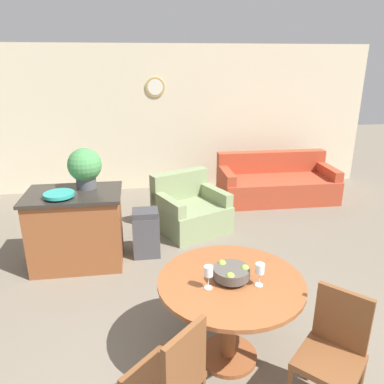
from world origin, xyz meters
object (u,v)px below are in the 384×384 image
Objects in this scene: dining_table at (230,299)px; kitchen_island at (77,228)px; wine_glass_left at (208,272)px; couch at (276,184)px; teal_bowl at (59,195)px; potted_plant at (85,167)px; trash_bin at (146,233)px; dining_chair_near_left at (171,375)px; dining_chair_near_right at (334,348)px; armchair at (190,211)px; fruit_bowl at (232,272)px; wine_glass_right at (260,270)px.

dining_table is 2.36m from kitchen_island.
wine_glass_left is 4.33m from couch.
potted_plant is at bearing 49.65° from teal_bowl.
kitchen_island is 1.80× the size of trash_bin.
dining_chair_near_right is at bearing -39.82° from dining_chair_near_left.
armchair is (1.37, 0.66, -0.92)m from potted_plant.
armchair is at bearing 89.27° from fruit_bowl.
wine_glass_right is 2.82m from armchair.
kitchen_island is at bearing -149.15° from couch.
dining_chair_near_right is at bearing -62.90° from trash_bin.
dining_table is 3.41× the size of teal_bowl.
armchair reaches higher than trash_bin.
dining_table is 0.38m from wine_glass_left.
dining_chair_near_left is 2.55m from trash_bin.
fruit_bowl is at bearing 5.18° from dining_chair_near_right.
dining_chair_near_left is 0.81× the size of kitchen_island.
dining_chair_near_left is at bearing 50.18° from dining_chair_near_right.
dining_chair_near_right is 4.41m from couch.
dining_table is 2.35m from teal_bowl.
wine_glass_left reaches higher than dining_table.
kitchen_island reaches higher than fruit_bowl.
fruit_bowl reaches higher than dining_table.
wine_glass_right is at bearing -110.70° from armchair.
teal_bowl is at bearing 1.33° from dining_chair_near_right.
dining_table is at bearing -56.15° from potted_plant.
wine_glass_left is at bearing -158.09° from dining_table.
wine_glass_right is 0.30× the size of trash_bin.
potted_plant reaches higher than fruit_bowl.
wine_glass_right is 0.16× the size of armchair.
kitchen_island is (-2.10, 2.38, -0.03)m from dining_chair_near_right.
kitchen_island is 0.93× the size of armchair.
wine_glass_left is at bearing -51.47° from teal_bowl.
wine_glass_left reaches higher than armchair.
teal_bowl reaches higher than dining_chair_near_left.
teal_bowl is 0.17× the size of couch.
potted_plant is at bearing 174.23° from trash_bin.
dining_chair_near_right is 1.84× the size of potted_plant.
wine_glass_left reaches higher than trash_bin.
wine_glass_left is 0.17× the size of kitchen_island.
teal_bowl is 2.03m from armchair.
dining_chair_near_right is 0.89m from fruit_bowl.
wine_glass_left is at bearing -61.40° from potted_plant.
wine_glass_right reaches higher than armchair.
kitchen_island is (-1.27, 1.92, -0.44)m from wine_glass_left.
couch is (2.41, 1.80, -0.03)m from trash_bin.
teal_bowl reaches higher than kitchen_island.
trash_bin is 0.30× the size of couch.
potted_plant is 0.24× the size of couch.
dining_chair_near_right is (1.16, 0.08, 0.00)m from dining_chair_near_left.
wine_glass_right is 4.18m from couch.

